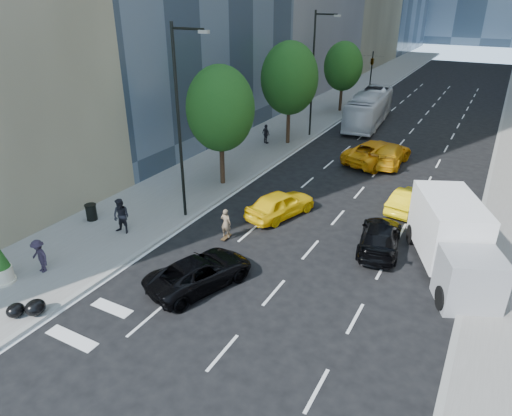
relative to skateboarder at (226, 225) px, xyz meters
The scene contains 22 objects.
ground 4.45m from the skateboarder, 43.15° to the right, with size 160.00×160.00×0.00m, color black.
sidewalk_left 27.62m from the skateboarder, 102.12° to the left, with size 6.00×120.00×0.15m, color slate.
lamp_near 6.01m from the skateboarder, 162.24° to the left, with size 2.13×0.22×10.00m.
lamp_far 19.90m from the skateboarder, 99.33° to the left, with size 2.13×0.22×10.00m.
tree_near 8.34m from the skateboarder, 123.69° to the left, with size 4.20×4.20×7.46m.
tree_mid 17.11m from the skateboarder, 104.04° to the left, with size 4.50×4.50×7.99m.
tree_far 29.53m from the skateboarder, 97.85° to the left, with size 3.90×3.90×6.92m.
traffic_signal 37.30m from the skateboarder, 94.94° to the left, with size 2.48×0.53×5.20m.
skateboarder is the anchor object (origin of this frame).
black_sedan_lincoln 4.18m from the skateboarder, 73.30° to the right, with size 2.17×4.71×1.31m, color black.
black_sedan_mercedes 7.58m from the skateboarder, 20.79° to the left, with size 1.88×4.61×1.34m, color black.
taxi_a 3.87m from the skateboarder, 70.75° to the left, with size 1.75×4.35×1.48m, color yellow.
taxi_b 10.75m from the skateboarder, 46.49° to the left, with size 1.37×3.92×1.29m, color yellow.
taxi_c 15.45m from the skateboarder, 76.14° to the left, with size 2.73×5.92×1.65m, color orange.
taxi_d 15.82m from the skateboarder, 73.85° to the left, with size 2.18×5.36×1.56m, color #F2A20C.
city_bus 25.45m from the skateboarder, 90.00° to the left, with size 2.55×10.88×3.03m, color silver.
box_truck 10.55m from the skateboarder, 12.19° to the left, with size 4.75×6.89×3.11m.
pedestrian_a 5.34m from the skateboarder, 155.43° to the right, with size 0.91×0.71×1.87m, color black.
pedestrian_b 15.98m from the skateboarder, 110.14° to the left, with size 0.92×0.38×1.57m, color black.
pedestrian_c 8.60m from the skateboarder, 129.32° to the right, with size 1.01×0.58×1.56m, color #271F2F.
trash_can 7.64m from the skateboarder, 165.56° to the right, with size 0.57×0.57×0.85m, color black.
garbage_bags 9.57m from the skateboarder, 110.48° to the right, with size 1.23×1.19×0.61m.
Camera 1 is at (7.83, -14.15, 11.33)m, focal length 32.00 mm.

